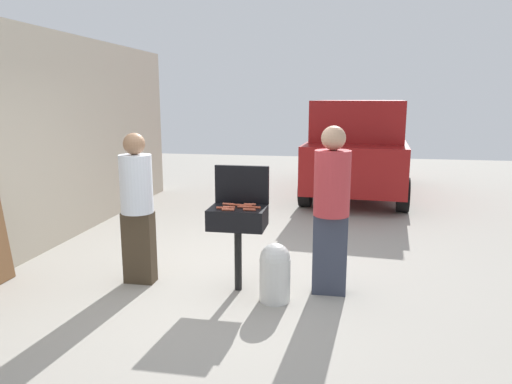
% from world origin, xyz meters
% --- Properties ---
extents(ground_plane, '(24.00, 24.00, 0.00)m').
position_xyz_m(ground_plane, '(0.00, 0.00, 0.00)').
color(ground_plane, '#9E998E').
extents(house_wall_side, '(0.24, 8.00, 2.99)m').
position_xyz_m(house_wall_side, '(-2.74, 1.00, 1.50)').
color(house_wall_side, '#B2A893').
rests_on(house_wall_side, ground).
extents(bbq_grill, '(0.60, 0.44, 0.93)m').
position_xyz_m(bbq_grill, '(0.26, -0.19, 0.78)').
color(bbq_grill, black).
rests_on(bbq_grill, ground).
extents(grill_lid_open, '(0.60, 0.05, 0.42)m').
position_xyz_m(grill_lid_open, '(0.26, 0.03, 1.14)').
color(grill_lid_open, black).
rests_on(grill_lid_open, bbq_grill).
extents(hot_dog_0, '(0.13, 0.03, 0.03)m').
position_xyz_m(hot_dog_0, '(0.37, -0.08, 0.94)').
color(hot_dog_0, '#C6593D').
rests_on(hot_dog_0, bbq_grill).
extents(hot_dog_1, '(0.13, 0.03, 0.03)m').
position_xyz_m(hot_dog_1, '(0.41, -0.32, 0.94)').
color(hot_dog_1, '#B74C33').
rests_on(hot_dog_1, bbq_grill).
extents(hot_dog_2, '(0.13, 0.03, 0.03)m').
position_xyz_m(hot_dog_2, '(0.12, -0.29, 0.94)').
color(hot_dog_2, '#B74C33').
rests_on(hot_dog_2, bbq_grill).
extents(hot_dog_3, '(0.13, 0.03, 0.03)m').
position_xyz_m(hot_dog_3, '(0.18, -0.25, 0.94)').
color(hot_dog_3, '#C6593D').
rests_on(hot_dog_3, bbq_grill).
extents(hot_dog_4, '(0.13, 0.03, 0.03)m').
position_xyz_m(hot_dog_4, '(0.33, -0.21, 0.94)').
color(hot_dog_4, '#B74C33').
rests_on(hot_dog_4, bbq_grill).
extents(hot_dog_5, '(0.13, 0.04, 0.03)m').
position_xyz_m(hot_dog_5, '(0.19, -0.35, 0.94)').
color(hot_dog_5, '#C6593D').
rests_on(hot_dog_5, bbq_grill).
extents(hot_dog_6, '(0.13, 0.04, 0.03)m').
position_xyz_m(hot_dog_6, '(0.34, -0.14, 0.94)').
color(hot_dog_6, '#AD4228').
rests_on(hot_dog_6, bbq_grill).
extents(hot_dog_7, '(0.13, 0.03, 0.03)m').
position_xyz_m(hot_dog_7, '(0.22, -0.13, 0.94)').
color(hot_dog_7, '#AD4228').
rests_on(hot_dog_7, bbq_grill).
extents(hot_dog_8, '(0.13, 0.04, 0.03)m').
position_xyz_m(hot_dog_8, '(0.14, -0.11, 0.94)').
color(hot_dog_8, '#C6593D').
rests_on(hot_dog_8, bbq_grill).
extents(hot_dog_9, '(0.13, 0.03, 0.03)m').
position_xyz_m(hot_dog_9, '(0.44, -0.21, 0.94)').
color(hot_dog_9, '#AD4228').
rests_on(hot_dog_9, bbq_grill).
extents(propane_tank, '(0.32, 0.32, 0.62)m').
position_xyz_m(propane_tank, '(0.70, -0.41, 0.32)').
color(propane_tank, silver).
rests_on(propane_tank, ground).
extents(person_left, '(0.36, 0.36, 1.70)m').
position_xyz_m(person_left, '(-0.89, -0.17, 0.92)').
color(person_left, '#3F3323').
rests_on(person_left, ground).
extents(person_right, '(0.38, 0.38, 1.80)m').
position_xyz_m(person_right, '(1.24, -0.10, 0.97)').
color(person_right, '#333847').
rests_on(person_right, ground).
extents(parked_minivan, '(2.30, 4.53, 2.02)m').
position_xyz_m(parked_minivan, '(1.69, 5.43, 1.03)').
color(parked_minivan, maroon).
rests_on(parked_minivan, ground).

